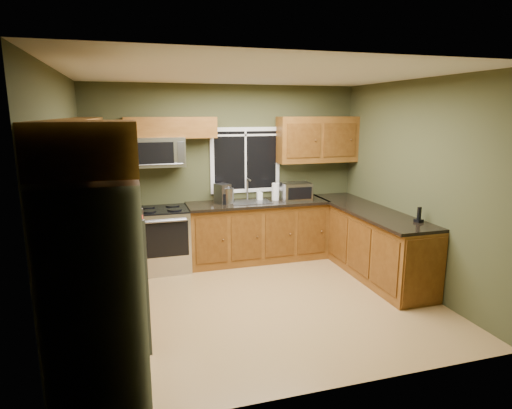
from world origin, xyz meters
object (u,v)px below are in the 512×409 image
kettle (229,195)px  soap_bottle_a (221,192)px  microwave (158,152)px  refrigerator (98,291)px  range (162,239)px  coffee_maker (223,194)px  toaster_oven (296,191)px  paper_towel_roll (275,192)px  soap_bottle_b (260,194)px  cordless_phone (419,218)px

kettle → soap_bottle_a: (-0.07, 0.21, 0.01)m
kettle → microwave: bearing=172.3°
refrigerator → range: (0.69, 2.77, -0.43)m
refrigerator → coffee_maker: size_ratio=6.10×
toaster_oven → soap_bottle_a: size_ratio=1.58×
microwave → coffee_maker: microwave is taller
range → soap_bottle_a: bearing=12.6°
paper_towel_roll → soap_bottle_a: (-0.84, 0.15, 0.01)m
soap_bottle_a → range: bearing=-167.4°
coffee_maker → paper_towel_roll: 0.84m
soap_bottle_b → microwave: bearing=-179.8°
refrigerator → range: bearing=76.0°
toaster_oven → coffee_maker: coffee_maker is taller
toaster_oven → paper_towel_roll: paper_towel_roll is taller
coffee_maker → paper_towel_roll: bearing=-0.2°
kettle → cordless_phone: size_ratio=1.50×
soap_bottle_b → cordless_phone: bearing=-51.8°
refrigerator → toaster_oven: size_ratio=3.98×
paper_towel_roll → toaster_oven: bearing=-17.8°
soap_bottle_a → soap_bottle_b: soap_bottle_a is taller
range → soap_bottle_a: (0.93, 0.21, 0.61)m
toaster_oven → cordless_phone: bearing=-60.7°
paper_towel_roll → soap_bottle_b: (-0.23, 0.09, -0.05)m
paper_towel_roll → coffee_maker: bearing=179.8°
refrigerator → range: refrigerator is taller
range → paper_towel_roll: 1.87m
toaster_oven → refrigerator: bearing=-135.3°
refrigerator → range: 2.89m
refrigerator → kettle: bearing=58.6°
microwave → range: bearing=-90.0°
kettle → soap_bottle_a: 0.22m
range → coffee_maker: size_ratio=3.18×
kettle → cordless_phone: (2.03, -1.76, -0.07)m
cordless_phone → soap_bottle_a: bearing=136.9°
coffee_maker → kettle: (0.08, -0.06, -0.00)m
range → soap_bottle_b: 1.64m
toaster_oven → kettle: (-1.07, 0.04, -0.00)m
kettle → soap_bottle_b: bearing=15.0°
toaster_oven → soap_bottle_a: bearing=167.6°
paper_towel_roll → refrigerator: bearing=-131.0°
range → microwave: (-0.00, 0.14, 1.26)m
soap_bottle_a → cordless_phone: 2.88m
soap_bottle_a → cordless_phone: size_ratio=1.48×
microwave → soap_bottle_b: bearing=0.2°
refrigerator → soap_bottle_b: (2.22, 2.91, 0.13)m
microwave → cordless_phone: size_ratio=3.93×
coffee_maker → cordless_phone: size_ratio=1.53×
paper_towel_roll → soap_bottle_b: size_ratio=1.66×
refrigerator → toaster_oven: 3.88m
soap_bottle_a → soap_bottle_b: size_ratio=1.61×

